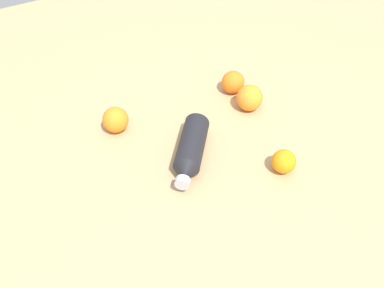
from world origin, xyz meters
name	(u,v)px	position (x,y,z in m)	size (l,w,h in m)	color
ground_plane	(209,160)	(0.00, 0.00, 0.00)	(2.40, 2.40, 0.00)	tan
water_bottle	(191,150)	(0.04, -0.03, 0.04)	(0.20, 0.22, 0.07)	black
orange_0	(250,98)	(-0.22, -0.13, 0.04)	(0.08, 0.08, 0.08)	orange
orange_1	(233,82)	(-0.23, -0.22, 0.04)	(0.07, 0.07, 0.07)	orange
orange_2	(116,120)	(0.17, -0.24, 0.04)	(0.08, 0.08, 0.08)	orange
orange_3	(284,161)	(-0.15, 0.13, 0.03)	(0.07, 0.07, 0.07)	orange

